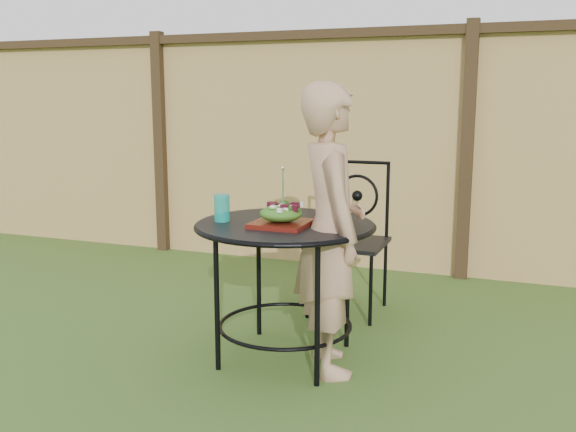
{
  "coord_description": "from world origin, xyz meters",
  "views": [
    {
      "loc": [
        1.74,
        -2.72,
        1.35
      ],
      "look_at": [
        0.59,
        0.31,
        0.75
      ],
      "focal_mm": 40.0,
      "sensor_mm": 36.0,
      "label": 1
    }
  ],
  "objects_px": {
    "patio_chair": "(350,233)",
    "salad_plate": "(281,224)",
    "diner": "(331,230)",
    "patio_table": "(285,249)"
  },
  "relations": [
    {
      "from": "patio_chair",
      "to": "salad_plate",
      "type": "relative_size",
      "value": 3.52
    },
    {
      "from": "salad_plate",
      "to": "diner",
      "type": "bearing_deg",
      "value": 11.67
    },
    {
      "from": "patio_table",
      "to": "patio_chair",
      "type": "height_order",
      "value": "patio_chair"
    },
    {
      "from": "patio_chair",
      "to": "diner",
      "type": "relative_size",
      "value": 0.67
    },
    {
      "from": "patio_table",
      "to": "diner",
      "type": "xyz_separation_m",
      "value": [
        0.25,
        -0.04,
        0.13
      ]
    },
    {
      "from": "diner",
      "to": "salad_plate",
      "type": "bearing_deg",
      "value": 71.2
    },
    {
      "from": "salad_plate",
      "to": "patio_table",
      "type": "bearing_deg",
      "value": 98.05
    },
    {
      "from": "patio_table",
      "to": "patio_chair",
      "type": "bearing_deg",
      "value": 83.19
    },
    {
      "from": "patio_chair",
      "to": "salad_plate",
      "type": "height_order",
      "value": "patio_chair"
    },
    {
      "from": "patio_table",
      "to": "diner",
      "type": "relative_size",
      "value": 0.65
    }
  ]
}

